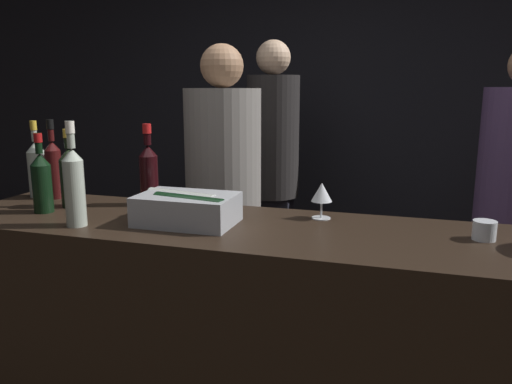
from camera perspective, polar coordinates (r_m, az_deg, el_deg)
The scene contains 13 objects.
wall_back_chalkboard at distance 3.76m, azimuth 9.24°, elevation 10.10°, with size 6.40×0.06×2.80m.
bar_counter at distance 1.99m, azimuth -0.26°, elevation -18.16°, with size 2.40×0.59×1.02m.
ice_bin_with_bottles at distance 1.83m, azimuth -7.94°, elevation -1.78°, with size 0.36×0.23×0.12m.
wine_glass at distance 1.89m, azimuth 7.52°, elevation -0.15°, with size 0.08×0.08×0.14m.
candle_votive at distance 1.79m, azimuth 24.64°, elevation -3.99°, with size 0.08×0.08×0.06m.
red_wine_bottle_tall at distance 2.14m, azimuth -12.16°, elevation 2.27°, with size 0.08×0.08×0.34m.
champagne_bottle at distance 2.20m, azimuth -20.50°, elevation 1.77°, with size 0.08×0.08×0.32m.
red_wine_bottle_black_foil at distance 2.40m, azimuth -22.13°, elevation 2.71°, with size 0.07×0.07×0.35m.
rose_wine_bottle at distance 2.46m, azimuth -23.74°, elevation 2.62°, with size 0.08×0.08×0.34m.
white_wine_bottle at distance 1.88m, azimuth -20.08°, elevation 0.90°, with size 0.07×0.07×0.37m.
red_wine_bottle_burgundy at distance 2.14m, azimuth -23.30°, elevation 1.23°, with size 0.08×0.08×0.32m.
person_blond_tee at distance 3.16m, azimuth 1.92°, elevation 2.83°, with size 0.33×0.33×1.79m.
person_grey_polo at distance 2.53m, azimuth -3.72°, elevation -0.82°, with size 0.38×0.38×1.71m.
Camera 1 is at (0.51, -1.35, 1.50)m, focal length 35.00 mm.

